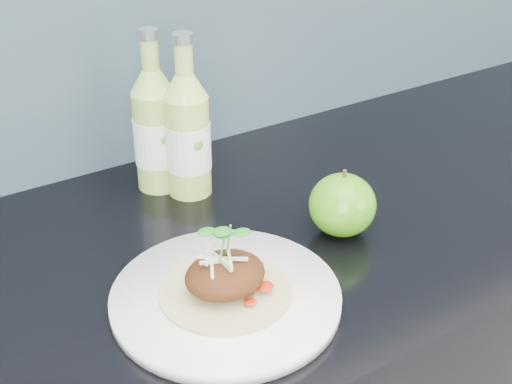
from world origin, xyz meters
TOP-DOWN VIEW (x-y plane):
  - dinner_plate at (-0.11, 1.58)m, footprint 0.30×0.30m
  - pork_taco at (-0.11, 1.58)m, footprint 0.16×0.16m
  - green_apple at (0.10, 1.63)m, footprint 0.11×0.11m
  - cider_bottle_left at (-0.06, 1.88)m, footprint 0.07×0.07m
  - cider_bottle_right at (-0.02, 1.84)m, footprint 0.07×0.07m

SIDE VIEW (x-z plane):
  - dinner_plate at x=-0.11m, z-range 0.90..0.92m
  - green_apple at x=0.10m, z-range 0.90..0.99m
  - pork_taco at x=-0.11m, z-range 0.89..0.99m
  - cider_bottle_left at x=-0.06m, z-range 0.87..1.12m
  - cider_bottle_right at x=-0.02m, z-range 0.87..1.12m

